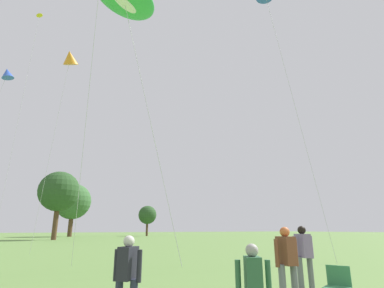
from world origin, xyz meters
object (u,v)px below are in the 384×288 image
(tree_oak_right, at_px, (147,215))
(small_kite_streamer_purple, at_px, (38,22))
(small_kite_stunt_black, at_px, (7,74))
(small_kite_box_yellow, at_px, (70,58))
(person_brown_coat, at_px, (254,288))
(tree_broad_distant, at_px, (59,192))
(person_grey_haired_man, at_px, (287,259))
(folding_chair, at_px, (338,284))
(tree_oak_left, at_px, (73,202))
(person_redhead_woman, at_px, (304,253))
(person_photographer, at_px, (127,273))

(tree_oak_right, bearing_deg, small_kite_streamer_purple, -122.54)
(small_kite_stunt_black, xyz_separation_m, tree_oak_right, (28.07, 44.88, -8.28))
(small_kite_box_yellow, bearing_deg, tree_oak_right, 95.93)
(person_brown_coat, distance_m, tree_broad_distant, 48.94)
(person_grey_haired_man, xyz_separation_m, folding_chair, (0.69, -0.71, -0.45))
(small_kite_streamer_purple, relative_size, tree_oak_left, 1.88)
(folding_chair, height_order, small_kite_stunt_black, small_kite_stunt_black)
(person_grey_haired_man, distance_m, tree_oak_left, 66.57)
(person_redhead_woman, relative_size, tree_broad_distant, 0.16)
(folding_chair, xyz_separation_m, tree_broad_distant, (-1.76, 47.56, 6.75))
(folding_chair, xyz_separation_m, tree_oak_left, (2.80, 66.88, 6.85))
(folding_chair, height_order, tree_oak_left, tree_oak_left)
(small_kite_streamer_purple, relative_size, tree_broad_distant, 2.02)
(person_grey_haired_man, relative_size, person_brown_coat, 1.18)
(small_kite_streamer_purple, xyz_separation_m, tree_oak_left, (10.00, 43.43, -12.79))
(folding_chair, relative_size, tree_oak_right, 0.12)
(person_redhead_woman, height_order, person_photographer, person_redhead_woman)
(tree_oak_left, xyz_separation_m, tree_oak_right, (16.72, -1.55, -2.60))
(person_brown_coat, relative_size, folding_chair, 1.64)
(small_kite_box_yellow, relative_size, tree_broad_distant, 1.47)
(person_brown_coat, distance_m, folding_chair, 3.14)
(small_kite_box_yellow, bearing_deg, small_kite_streamer_purple, 152.44)
(folding_chair, bearing_deg, tree_oak_right, -40.60)
(small_kite_streamer_purple, distance_m, tree_oak_left, 46.36)
(small_kite_box_yellow, xyz_separation_m, tree_oak_left, (7.23, 48.34, -7.21))
(tree_oak_right, bearing_deg, small_kite_stunt_black, -122.03)
(tree_oak_left, relative_size, tree_oak_right, 1.63)
(small_kite_box_yellow, height_order, small_kite_streamer_purple, small_kite_streamer_purple)
(person_grey_haired_man, height_order, small_kite_streamer_purple, small_kite_streamer_purple)
(tree_oak_left, bearing_deg, person_photographer, -96.11)
(tree_oak_left, bearing_deg, tree_broad_distant, -103.30)
(small_kite_stunt_black, bearing_deg, person_grey_haired_man, 28.44)
(tree_oak_right, bearing_deg, person_redhead_woman, -106.26)
(small_kite_box_yellow, relative_size, tree_oak_right, 2.21)
(person_redhead_woman, xyz_separation_m, small_kite_stunt_black, (-9.52, 18.72, 12.06))
(person_photographer, distance_m, small_kite_stunt_black, 23.41)
(small_kite_box_yellow, distance_m, tree_oak_left, 49.40)
(folding_chair, distance_m, small_kite_box_yellow, 23.69)
(person_brown_coat, bearing_deg, small_kite_stunt_black, 44.26)
(person_brown_coat, relative_size, small_kite_stunt_black, 0.10)
(person_grey_haired_man, relative_size, tree_oak_left, 0.15)
(person_redhead_woman, relative_size, small_kite_streamer_purple, 0.08)
(small_kite_box_yellow, bearing_deg, folding_chair, -43.53)
(person_redhead_woman, distance_m, person_grey_haired_man, 1.94)
(person_photographer, xyz_separation_m, tree_broad_distant, (2.49, 46.64, 6.39))
(person_grey_haired_man, xyz_separation_m, tree_oak_right, (20.21, 64.63, 3.80))
(small_kite_box_yellow, height_order, tree_broad_distant, small_kite_box_yellow)
(person_brown_coat, bearing_deg, small_kite_streamer_purple, 39.47)
(person_redhead_woman, relative_size, small_kite_stunt_black, 0.13)
(tree_oak_right, bearing_deg, tree_broad_distant, -140.13)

